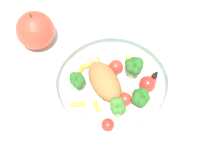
# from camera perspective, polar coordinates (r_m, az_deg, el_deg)

# --- Properties ---
(ground_plane) EXTENTS (2.40, 2.40, 0.00)m
(ground_plane) POSITION_cam_1_polar(r_m,az_deg,el_deg) (0.67, -0.40, 0.11)
(ground_plane) COLOR silver
(food_container) EXTENTS (0.24, 0.24, 0.07)m
(food_container) POSITION_cam_1_polar(r_m,az_deg,el_deg) (0.63, 0.14, 0.26)
(food_container) COLOR white
(food_container) RESTS_ON ground_plane
(loose_apple) EXTENTS (0.08, 0.08, 0.09)m
(loose_apple) POSITION_cam_1_polar(r_m,az_deg,el_deg) (0.71, -13.32, 9.19)
(loose_apple) COLOR #BC3828
(loose_apple) RESTS_ON ground_plane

